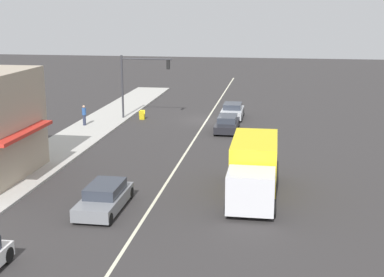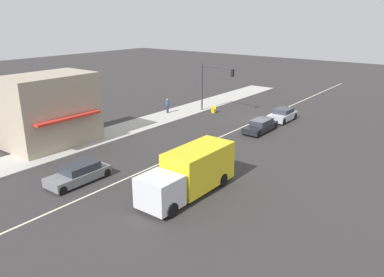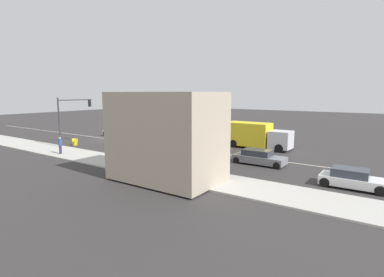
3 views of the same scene
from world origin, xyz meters
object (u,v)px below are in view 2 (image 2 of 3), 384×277
Objects in this scene: traffic_signal_main at (212,80)px; warning_aframe_sign at (213,110)px; sedan_silver at (283,115)px; sedan_dark at (260,126)px; suv_grey at (79,174)px; pedestrian at (167,105)px; delivery_truck at (191,172)px.

warning_aframe_sign is (-0.35, 0.13, -3.47)m from traffic_signal_main.
traffic_signal_main is 1.43× the size of sedan_silver.
traffic_signal_main is 9.59m from sedan_dark.
sedan_dark is (-4.40, -18.42, -0.02)m from suv_grey.
pedestrian is 2.04× the size of warning_aframe_sign.
warning_aframe_sign is at bearing -80.65° from suv_grey.
sedan_silver is (-7.97, -1.84, 0.24)m from warning_aframe_sign.
delivery_truck reaches higher than pedestrian.
sedan_silver is (-12.07, -5.43, -0.36)m from pedestrian.
pedestrian is 0.38× the size of sedan_dark.
delivery_truck is 1.92× the size of sedan_silver.
pedestrian is at bearing 44.81° from traffic_signal_main.
traffic_signal_main is 1.25× the size of sedan_dark.
pedestrian reaches higher than sedan_dark.
sedan_silver is at bearing -155.78° from pedestrian.
suv_grey is 18.94m from sedan_dark.
delivery_truck is 20.34m from sedan_silver.
sedan_silver reaches higher than warning_aframe_sign.
traffic_signal_main is 0.75× the size of delivery_truck.
sedan_dark is 1.14× the size of sedan_silver.
delivery_truck reaches higher than suv_grey.
traffic_signal_main is 22.43m from suv_grey.
pedestrian is at bearing -44.68° from delivery_truck.
sedan_dark is at bearing -79.42° from delivery_truck.
suv_grey reaches higher than sedan_dark.
suv_grey is at bearing 99.35° from warning_aframe_sign.
suv_grey is (-3.92, 21.84, -3.28)m from traffic_signal_main.
traffic_signal_main is 6.69× the size of warning_aframe_sign.
traffic_signal_main reaches higher than sedan_dark.
warning_aframe_sign is 8.63m from sedan_dark.
delivery_truck reaches higher than sedan_dark.
warning_aframe_sign is at bearing -138.75° from pedestrian.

